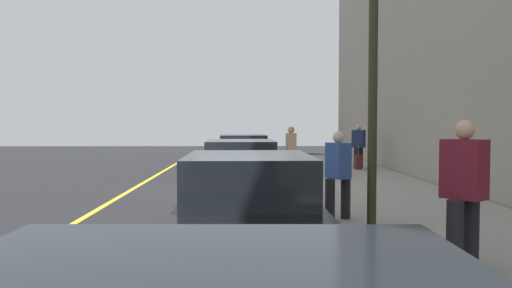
# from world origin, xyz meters

# --- Properties ---
(ground_plane) EXTENTS (56.00, 56.00, 0.00)m
(ground_plane) POSITION_xyz_m (0.00, 0.00, 0.00)
(ground_plane) COLOR black
(sidewalk) EXTENTS (28.00, 4.60, 0.15)m
(sidewalk) POSITION_xyz_m (0.00, -3.30, 0.07)
(sidewalk) COLOR gray
(sidewalk) RESTS_ON ground
(lane_stripe_centre) EXTENTS (28.00, 0.14, 0.01)m
(lane_stripe_centre) POSITION_xyz_m (0.00, 3.20, 0.00)
(lane_stripe_centre) COLOR gold
(lane_stripe_centre) RESTS_ON ground
(parked_car_black) EXTENTS (4.13, 1.95, 1.51)m
(parked_car_black) POSITION_xyz_m (-6.75, -0.13, 0.76)
(parked_car_black) COLOR black
(parked_car_black) RESTS_ON ground
(parked_car_silver) EXTENTS (4.18, 1.94, 1.51)m
(parked_car_silver) POSITION_xyz_m (-1.35, 0.02, 0.76)
(parked_car_silver) COLOR black
(parked_car_silver) RESTS_ON ground
(parked_car_green) EXTENTS (4.25, 2.02, 1.51)m
(parked_car_green) POSITION_xyz_m (4.33, 0.01, 0.76)
(parked_car_green) COLOR black
(parked_car_green) RESTS_ON ground
(pedestrian_tan_coat) EXTENTS (0.47, 0.55, 1.67)m
(pedestrian_tan_coat) POSITION_xyz_m (2.47, -1.56, 1.04)
(pedestrian_tan_coat) COLOR black
(pedestrian_tan_coat) RESTS_ON sidewalk
(pedestrian_navy_coat) EXTENTS (0.53, 0.55, 1.73)m
(pedestrian_navy_coat) POSITION_xyz_m (6.02, -4.57, 1.07)
(pedestrian_navy_coat) COLOR black
(pedestrian_navy_coat) RESTS_ON sidewalk
(pedestrian_blue_coat) EXTENTS (0.52, 0.50, 1.63)m
(pedestrian_blue_coat) POSITION_xyz_m (-4.37, -1.79, 1.02)
(pedestrian_blue_coat) COLOR black
(pedestrian_blue_coat) RESTS_ON sidewalk
(pedestrian_burgundy_coat) EXTENTS (0.57, 0.55, 1.81)m
(pedestrian_burgundy_coat) POSITION_xyz_m (-7.40, -2.76, 1.12)
(pedestrian_burgundy_coat) COLOR black
(pedestrian_burgundy_coat) RESTS_ON sidewalk
(traffic_light_pole) EXTENTS (0.35, 0.26, 4.55)m
(traffic_light_pole) POSITION_xyz_m (-6.90, -1.76, 3.21)
(traffic_light_pole) COLOR #2D2D19
(traffic_light_pole) RESTS_ON sidewalk
(rolling_suitcase) EXTENTS (0.34, 0.22, 0.91)m
(rolling_suitcase) POSITION_xyz_m (5.47, -4.44, 0.43)
(rolling_suitcase) COLOR #471E19
(rolling_suitcase) RESTS_ON sidewalk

